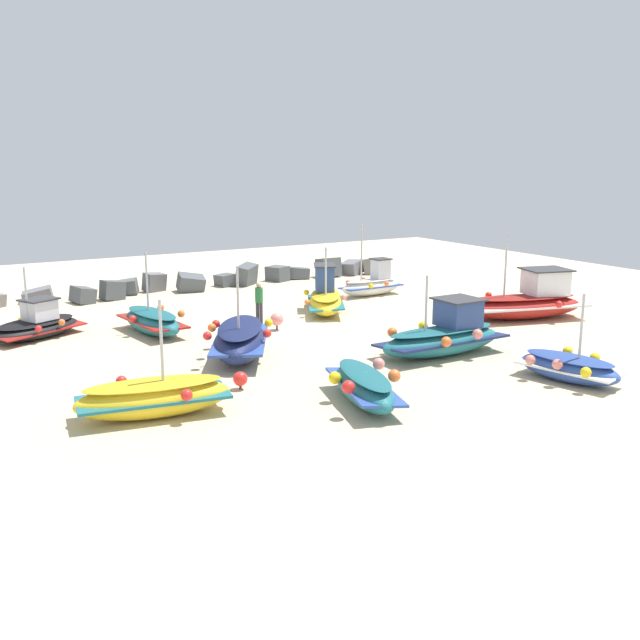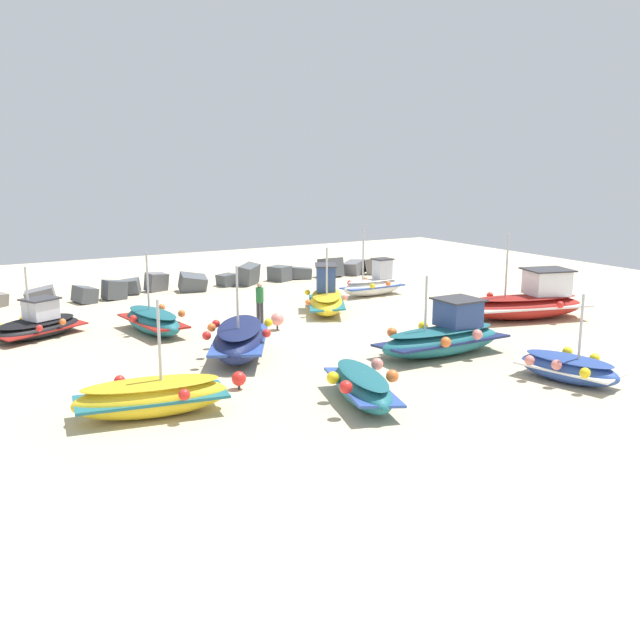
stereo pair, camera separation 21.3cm
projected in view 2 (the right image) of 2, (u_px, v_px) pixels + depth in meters
name	position (u px, v px, depth m)	size (l,w,h in m)	color
ground_plane	(307.00, 328.00, 29.30)	(49.47, 49.47, 0.00)	beige
fishing_boat_0	(362.00, 386.00, 20.20)	(2.34, 3.95, 1.06)	#1E6670
fishing_boat_1	(527.00, 303.00, 30.81)	(5.77, 3.60, 3.71)	maroon
fishing_boat_2	(444.00, 337.00, 25.14)	(4.85, 2.41, 2.90)	#1E6670
fishing_boat_3	(152.00, 397.00, 19.19)	(4.23, 2.11, 3.13)	gold
fishing_boat_4	(326.00, 298.00, 32.10)	(3.15, 4.14, 2.97)	gold
fishing_boat_5	(153.00, 321.00, 28.29)	(1.96, 3.96, 3.14)	#1E6670
fishing_boat_6	(38.00, 325.00, 27.71)	(3.96, 3.03, 2.79)	black
fishing_boat_7	(374.00, 284.00, 36.02)	(3.36, 1.58, 3.54)	white
fishing_boat_8	(240.00, 339.00, 24.83)	(3.63, 4.75, 3.23)	navy
fishing_boat_9	(568.00, 368.00, 22.16)	(2.04, 3.40, 2.77)	#2D4C9E
person_walking	(260.00, 300.00, 29.69)	(0.32, 0.32, 1.74)	#2D2D38
breakwater_rocks	(219.00, 280.00, 38.28)	(21.43, 2.54, 1.37)	slate
mooring_buoy_0	(239.00, 379.00, 21.47)	(0.43, 0.43, 0.54)	#3F3F42
mooring_buoy_1	(277.00, 319.00, 28.81)	(0.52, 0.52, 0.70)	#3F3F42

